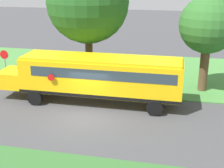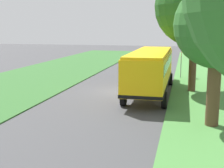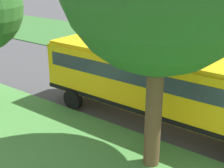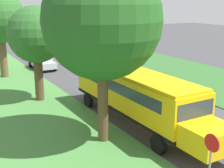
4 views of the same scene
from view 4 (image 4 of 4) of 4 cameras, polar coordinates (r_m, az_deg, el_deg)
The scene contains 8 objects.
ground_plane at distance 20.72m, azimuth 10.40°, elevation -5.68°, with size 120.00×120.00×0.00m, color #424244.
grass_verge at distance 16.56m, azimuth -17.74°, elevation -11.61°, with size 12.00×80.00×0.08m, color #47843D.
school_bus at distance 18.75m, azimuth 4.31°, elevation -1.50°, with size 2.84×12.42×3.16m.
car_silver_nearest at distance 34.34m, azimuth -12.64°, elevation 4.11°, with size 2.02×4.40×1.56m.
oak_tree_beside_bus at distance 15.23m, azimuth -2.13°, elevation 12.03°, with size 5.87×5.87×9.29m.
oak_tree_roadside_mid at distance 22.85m, azimuth -13.73°, elevation 8.63°, with size 4.05×4.05×6.94m.
oak_tree_far_end at distance 30.93m, azimuth -19.85°, elevation 11.49°, with size 4.72×4.72×8.05m.
stop_sign at distance 12.08m, azimuth 17.53°, elevation -13.08°, with size 0.08×0.68×2.74m.
Camera 4 is at (-12.71, -14.62, 7.34)m, focal length 50.00 mm.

